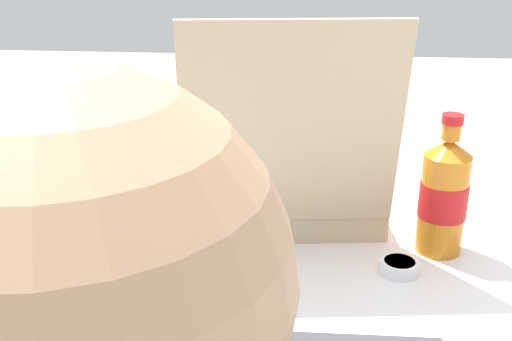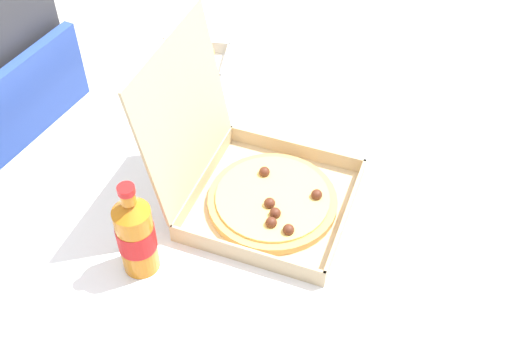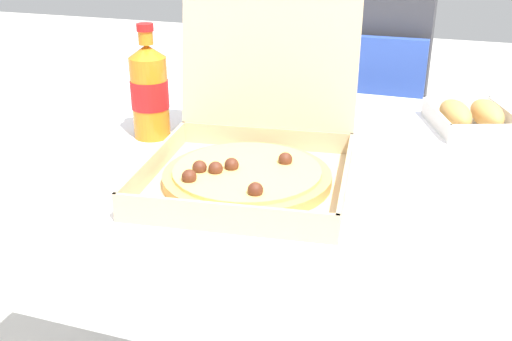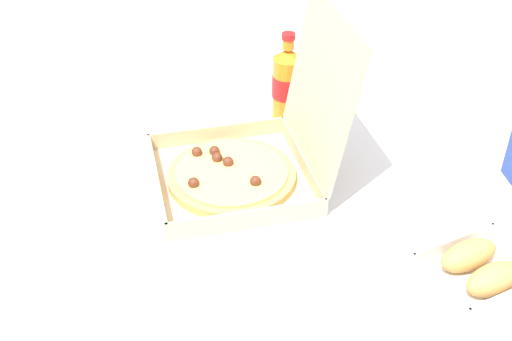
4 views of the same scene
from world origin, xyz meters
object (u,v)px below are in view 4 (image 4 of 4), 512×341
Objects in this scene: pizza_box_open at (247,160)px; dipping_sauce_cup at (322,125)px; cola_bottle at (287,83)px; bread_side_box at (481,269)px; paper_menu at (326,299)px.

pizza_box_open reaches higher than dipping_sauce_cup.
pizza_box_open is at bearing -26.28° from cola_bottle.
bread_side_box is 0.29m from paper_menu.
bread_side_box is at bearing 105.48° from paper_menu.
dipping_sauce_cup reaches higher than paper_menu.
dipping_sauce_cup is at bearing 47.64° from cola_bottle.
pizza_box_open is 0.28m from dipping_sauce_cup.
dipping_sauce_cup is (-0.18, 0.20, -0.04)m from pizza_box_open.
paper_menu is at bearing -2.49° from cola_bottle.
paper_menu is at bearing -86.58° from bread_side_box.
pizza_box_open is at bearing -47.79° from dipping_sauce_cup.
paper_menu is (0.37, 0.10, -0.05)m from pizza_box_open.
cola_bottle reaches higher than paper_menu.
bread_side_box is at bearing 23.12° from cola_bottle.
cola_bottle is at bearing -132.36° from dipping_sauce_cup.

